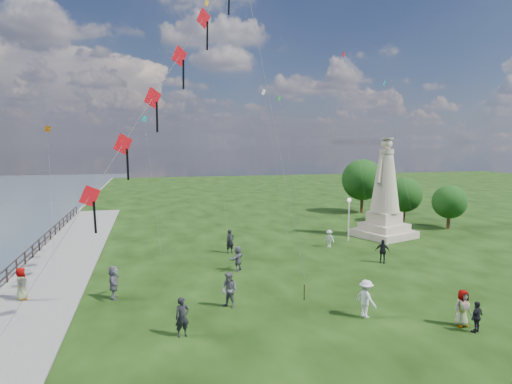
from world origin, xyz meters
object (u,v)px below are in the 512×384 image
object	(u,v)px
person_4	(462,308)
person_5	(114,282)
statue	(385,200)
person_10	(22,285)
person_3	(477,317)
person_8	(329,238)
lamppost	(349,210)
person_9	(382,251)
person_6	(230,241)
person_0	(182,317)
person_2	(366,299)
person_11	(238,259)
person_1	(229,290)

from	to	relation	value
person_4	person_5	xyz separation A→B (m)	(-16.32, 7.73, 0.06)
statue	person_10	distance (m)	29.51
person_3	person_8	xyz separation A→B (m)	(-0.04, 16.55, -0.02)
lamppost	person_10	distance (m)	25.59
person_5	person_9	xyz separation A→B (m)	(18.29, 2.82, -0.09)
person_6	person_8	distance (m)	8.34
person_6	person_0	bearing A→B (deg)	-122.92
person_2	person_11	world-z (taller)	person_2
person_3	person_4	xyz separation A→B (m)	(-0.15, 0.76, 0.14)
person_2	person_11	distance (m)	10.20
person_9	person_1	bearing A→B (deg)	-122.00
person_2	person_10	size ratio (longest dim) A/B	1.06
person_2	person_5	world-z (taller)	person_2
lamppost	person_0	xyz separation A→B (m)	(-15.66, -15.45, -1.85)
person_0	person_2	size ratio (longest dim) A/B	0.95
person_4	person_9	bearing A→B (deg)	77.98
person_4	lamppost	bearing A→B (deg)	79.76
statue	person_8	bearing A→B (deg)	-178.44
person_4	person_1	bearing A→B (deg)	153.34
person_9	person_10	world-z (taller)	person_10
person_6	person_10	bearing A→B (deg)	-164.30
person_5	person_10	distance (m)	4.92
person_1	person_6	distance (m)	11.24
lamppost	person_1	xyz separation A→B (m)	(-13.01, -12.68, -1.79)
person_2	person_9	xyz separation A→B (m)	(5.89, 8.50, -0.09)
person_0	person_6	world-z (taller)	person_6
person_2	person_8	xyz separation A→B (m)	(4.04, 13.74, -0.23)
statue	person_6	xyz separation A→B (m)	(-14.81, -2.30, -2.49)
person_9	person_10	bearing A→B (deg)	-141.88
person_0	person_3	distance (m)	13.42
person_2	person_6	bearing A→B (deg)	-2.73
person_1	person_2	bearing A→B (deg)	23.09
person_5	person_1	bearing A→B (deg)	-116.19
person_0	person_6	xyz separation A→B (m)	(4.74, 13.81, 0.03)
person_9	person_11	size ratio (longest dim) A/B	1.00
person_3	person_5	size ratio (longest dim) A/B	0.78
person_1	person_6	xyz separation A→B (m)	(2.09, 11.04, -0.03)
person_11	statue	bearing A→B (deg)	156.65
person_1	person_5	world-z (taller)	person_1
person_3	person_11	world-z (taller)	person_11
person_1	person_2	xyz separation A→B (m)	(6.39, -2.79, -0.01)
person_1	person_2	world-z (taller)	person_1
person_9	person_3	bearing A→B (deg)	-66.03
person_8	person_0	bearing A→B (deg)	-80.99
person_5	person_10	world-z (taller)	person_5
person_3	person_6	size ratio (longest dim) A/B	0.79
person_0	person_11	bearing A→B (deg)	49.23
person_6	person_8	world-z (taller)	person_6
person_0	person_9	distance (m)	17.17
lamppost	person_2	distance (m)	16.93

